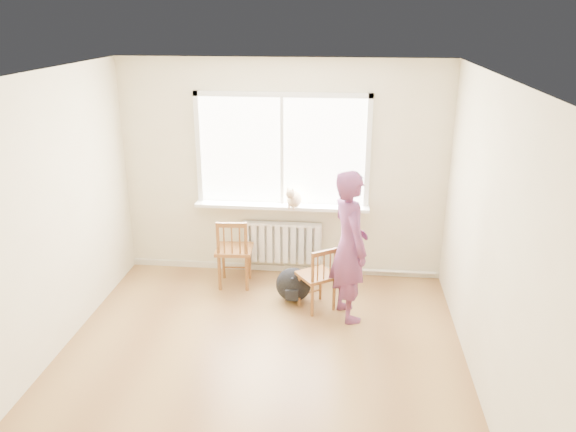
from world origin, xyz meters
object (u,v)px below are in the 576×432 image
(person, at_px, (350,246))
(backpack, at_px, (293,285))
(chair_left, at_px, (234,253))
(chair_right, at_px, (319,278))
(cat, at_px, (294,198))

(person, distance_m, backpack, 0.93)
(chair_left, relative_size, backpack, 2.14)
(chair_right, height_order, cat, cat)
(chair_left, height_order, backpack, chair_left)
(chair_left, relative_size, cat, 2.10)
(cat, xyz_separation_m, backpack, (0.06, -0.60, -0.86))
(chair_right, xyz_separation_m, person, (0.33, -0.11, 0.45))
(chair_left, xyz_separation_m, cat, (0.70, 0.30, 0.62))
(chair_left, distance_m, person, 1.55)
(cat, bearing_deg, person, -37.24)
(person, distance_m, cat, 1.13)
(person, xyz_separation_m, backpack, (-0.63, 0.28, -0.63))
(chair_right, relative_size, backpack, 1.87)
(person, height_order, backpack, person)
(chair_left, distance_m, cat, 0.98)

